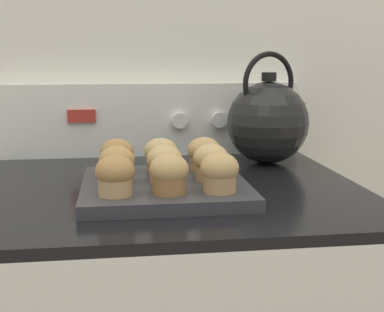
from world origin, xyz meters
name	(u,v)px	position (x,y,z in m)	size (l,w,h in m)	color
wall_back	(148,47)	(0.00, 0.71, 1.20)	(8.00, 0.05, 2.40)	silver
control_panel	(151,119)	(0.00, 0.66, 1.02)	(0.73, 0.07, 0.18)	white
muffin_pan	(164,188)	(0.00, 0.27, 0.95)	(0.29, 0.29, 0.02)	#38383D
muffin_r0_c0	(115,175)	(-0.09, 0.19, 0.99)	(0.06, 0.06, 0.07)	tan
muffin_r0_c1	(168,174)	(0.00, 0.19, 0.99)	(0.06, 0.06, 0.07)	olive
muffin_r0_c2	(219,172)	(0.08, 0.19, 0.99)	(0.06, 0.06, 0.07)	tan
muffin_r1_c0	(117,165)	(-0.08, 0.28, 0.99)	(0.06, 0.06, 0.07)	#A37A4C
muffin_r1_c1	(162,164)	(0.00, 0.27, 0.99)	(0.06, 0.06, 0.07)	tan
muffin_r1_c2	(211,162)	(0.08, 0.27, 0.99)	(0.06, 0.06, 0.07)	tan
muffin_r2_c0	(117,156)	(-0.08, 0.36, 0.99)	(0.06, 0.06, 0.07)	#A37A4C
muffin_r2_c1	(160,155)	(0.00, 0.36, 0.99)	(0.06, 0.06, 0.07)	tan
muffin_r2_c2	(204,154)	(0.08, 0.36, 0.99)	(0.06, 0.06, 0.07)	tan
tea_kettle	(268,121)	(0.26, 0.52, 1.03)	(0.22, 0.19, 0.25)	black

